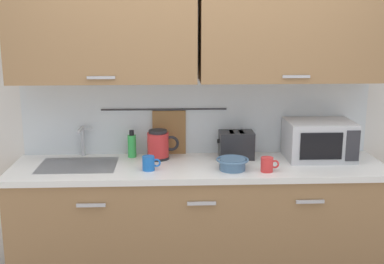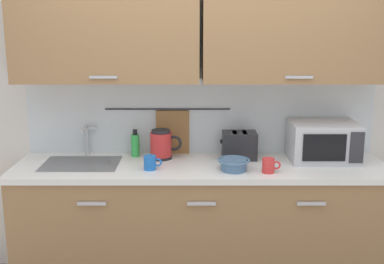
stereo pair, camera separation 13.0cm
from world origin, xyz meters
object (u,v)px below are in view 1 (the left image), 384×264
microwave (319,140)px  electric_kettle (159,145)px  toaster (236,145)px  dish_soap_bottle (132,145)px  mug_by_kettle (267,165)px  mixing_bowl (232,163)px  mug_near_sink (149,163)px

microwave → electric_kettle: bearing=177.9°
microwave → toaster: bearing=175.8°
dish_soap_bottle → mug_by_kettle: size_ratio=1.63×
toaster → dish_soap_bottle: bearing=175.8°
electric_kettle → dish_soap_bottle: (-0.19, 0.06, -0.01)m
mixing_bowl → mug_by_kettle: mug_by_kettle is taller
dish_soap_bottle → mug_by_kettle: (0.90, -0.38, -0.04)m
mug_near_sink → mug_by_kettle: 0.77m
microwave → mug_by_kettle: bearing=-145.6°
dish_soap_bottle → mixing_bowl: bearing=-26.2°
microwave → dish_soap_bottle: size_ratio=2.35×
electric_kettle → mug_by_kettle: bearing=-24.8°
microwave → toaster: microwave is taller
electric_kettle → mixing_bowl: electric_kettle is taller
electric_kettle → mug_near_sink: (-0.06, -0.26, -0.05)m
microwave → toaster: size_ratio=1.80×
mug_near_sink → mug_by_kettle: bearing=-4.7°
mug_by_kettle → mug_near_sink: bearing=175.3°
mug_near_sink → toaster: 0.66m
toaster → mug_by_kettle: (0.16, -0.33, -0.05)m
toaster → mug_by_kettle: 0.37m
microwave → electric_kettle: size_ratio=2.03×
microwave → mug_near_sink: size_ratio=3.83×
electric_kettle → mug_near_sink: 0.28m
mug_by_kettle → dish_soap_bottle: bearing=157.0°
dish_soap_bottle → toaster: (0.74, -0.05, 0.01)m
microwave → electric_kettle: (-1.13, 0.04, -0.03)m
dish_soap_bottle → mug_near_sink: (0.13, -0.32, -0.04)m
mug_near_sink → mixing_bowl: (0.55, -0.02, -0.00)m
microwave → mug_by_kettle: size_ratio=3.83×
electric_kettle → mug_by_kettle: 0.78m
mug_near_sink → microwave: bearing=10.6°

